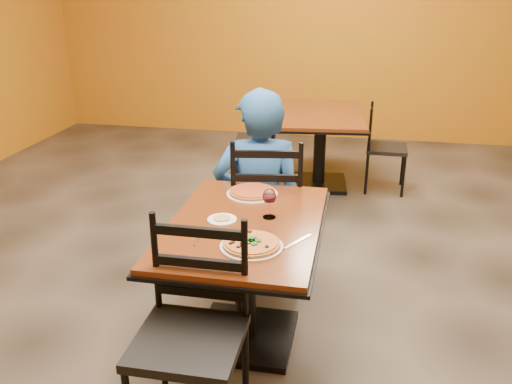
% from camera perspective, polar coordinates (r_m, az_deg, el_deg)
% --- Properties ---
extents(floor, '(7.00, 8.00, 0.01)m').
position_cam_1_polar(floor, '(3.71, 0.58, -10.58)').
color(floor, black).
rests_on(floor, ground).
extents(wall_back, '(7.00, 0.01, 3.00)m').
position_cam_1_polar(wall_back, '(7.13, 6.83, 17.60)').
color(wall_back, '#B95E14').
rests_on(wall_back, ground).
extents(table_main, '(0.83, 1.23, 0.75)m').
position_cam_1_polar(table_main, '(3.01, -1.14, -6.56)').
color(table_main, '#64310F').
rests_on(table_main, floor).
extents(table_second, '(0.95, 1.31, 0.75)m').
position_cam_1_polar(table_second, '(5.43, 6.79, 6.27)').
color(table_second, '#64310F').
rests_on(table_second, floor).
extents(chair_main_near, '(0.46, 0.46, 1.01)m').
position_cam_1_polar(chair_main_near, '(2.45, -7.12, -15.44)').
color(chair_main_near, black).
rests_on(chair_main_near, floor).
extents(chair_main_far, '(0.54, 0.54, 1.04)m').
position_cam_1_polar(chair_main_far, '(3.71, 1.14, -1.51)').
color(chair_main_far, black).
rests_on(chair_main_far, floor).
extents(chair_second_left, '(0.44, 0.44, 0.88)m').
position_cam_1_polar(chair_second_left, '(5.54, -0.03, 5.49)').
color(chair_second_left, black).
rests_on(chair_second_left, floor).
extents(chair_second_right, '(0.39, 0.39, 0.85)m').
position_cam_1_polar(chair_second_right, '(5.46, 13.59, 4.44)').
color(chair_second_right, black).
rests_on(chair_second_right, floor).
extents(diner, '(0.72, 0.55, 1.31)m').
position_cam_1_polar(diner, '(3.78, 0.29, 1.15)').
color(diner, '#1B5195').
rests_on(diner, floor).
extents(plate_main, '(0.31, 0.31, 0.01)m').
position_cam_1_polar(plate_main, '(2.66, -0.48, -5.73)').
color(plate_main, white).
rests_on(plate_main, table_main).
extents(pizza_main, '(0.28, 0.28, 0.02)m').
position_cam_1_polar(pizza_main, '(2.65, -0.48, -5.42)').
color(pizza_main, maroon).
rests_on(pizza_main, plate_main).
extents(plate_far, '(0.31, 0.31, 0.01)m').
position_cam_1_polar(plate_far, '(3.29, -0.41, -0.20)').
color(plate_far, white).
rests_on(plate_far, table_main).
extents(pizza_far, '(0.28, 0.28, 0.02)m').
position_cam_1_polar(pizza_far, '(3.28, -0.41, 0.06)').
color(pizza_far, '#B96223').
rests_on(pizza_far, plate_far).
extents(side_plate, '(0.16, 0.16, 0.01)m').
position_cam_1_polar(side_plate, '(2.94, -3.59, -2.92)').
color(side_plate, white).
rests_on(side_plate, table_main).
extents(dip, '(0.09, 0.09, 0.01)m').
position_cam_1_polar(dip, '(2.94, -3.59, -2.76)').
color(dip, '#A68450').
rests_on(dip, side_plate).
extents(wine_glass, '(0.08, 0.08, 0.18)m').
position_cam_1_polar(wine_glass, '(2.94, 1.42, -1.09)').
color(wine_glass, white).
rests_on(wine_glass, table_main).
extents(fork, '(0.02, 0.19, 0.00)m').
position_cam_1_polar(fork, '(2.77, -5.91, -4.71)').
color(fork, silver).
rests_on(fork, table_main).
extents(knife, '(0.12, 0.19, 0.00)m').
position_cam_1_polar(knife, '(2.72, 4.41, -5.20)').
color(knife, silver).
rests_on(knife, table_main).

